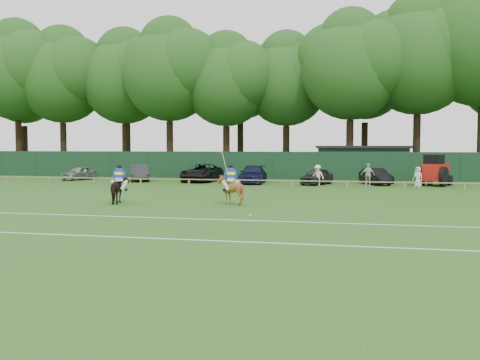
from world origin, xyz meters
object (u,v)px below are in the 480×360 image
(spectator_mid, at_px, (368,175))
(tractor, at_px, (435,171))
(sedan_navy, at_px, (253,175))
(hatch_grey, at_px, (317,176))
(polo_ball, at_px, (250,215))
(horse_dark, at_px, (119,189))
(spectator_left, at_px, (318,175))
(sedan_silver, at_px, (79,173))
(horse_chestnut, at_px, (231,190))
(spectator_right, at_px, (418,177))
(suv_black, at_px, (202,173))
(sedan_grey, at_px, (140,173))
(utility_shed, at_px, (363,162))
(estate_black, at_px, (376,176))

(spectator_mid, height_order, tractor, tractor)
(sedan_navy, xyz_separation_m, hatch_grey, (5.20, -0.36, -0.07))
(polo_ball, bearing_deg, horse_dark, 154.86)
(sedan_navy, xyz_separation_m, polo_ball, (4.20, -20.86, -0.66))
(polo_ball, bearing_deg, spectator_left, 86.44)
(tractor, bearing_deg, sedan_silver, -156.31)
(sedan_navy, bearing_deg, tractor, -4.38)
(horse_chestnut, distance_m, spectator_right, 17.98)
(horse_chestnut, xyz_separation_m, tractor, (11.80, 16.56, 0.35))
(sedan_navy, bearing_deg, horse_dark, -106.73)
(spectator_mid, bearing_deg, horse_chestnut, -111.04)
(horse_dark, relative_size, sedan_navy, 0.37)
(suv_black, bearing_deg, sedan_grey, -174.50)
(spectator_mid, distance_m, polo_ball, 19.94)
(spectator_mid, height_order, utility_shed, utility_shed)
(hatch_grey, xyz_separation_m, spectator_mid, (3.89, -1.19, 0.22))
(sedan_navy, height_order, spectator_mid, spectator_mid)
(horse_dark, height_order, tractor, tractor)
(hatch_grey, relative_size, spectator_left, 2.35)
(polo_ball, bearing_deg, spectator_right, 66.11)
(sedan_silver, relative_size, sedan_navy, 0.75)
(horse_chestnut, bearing_deg, sedan_grey, -73.57)
(sedan_grey, relative_size, polo_ball, 48.58)
(horse_chestnut, distance_m, polo_ball, 4.90)
(sedan_navy, bearing_deg, suv_black, 163.03)
(horse_chestnut, xyz_separation_m, polo_ball, (1.97, -4.43, -0.72))
(suv_black, distance_m, sedan_navy, 4.70)
(spectator_mid, height_order, spectator_right, spectator_mid)
(utility_shed, bearing_deg, estate_black, -82.56)
(horse_dark, xyz_separation_m, spectator_right, (16.26, 15.42, 0.00))
(spectator_mid, bearing_deg, polo_ball, -100.49)
(horse_chestnut, relative_size, polo_ball, 17.10)
(horse_dark, relative_size, sedan_grey, 0.41)
(sedan_silver, distance_m, utility_shed, 25.83)
(suv_black, height_order, spectator_right, spectator_right)
(horse_dark, height_order, spectator_mid, spectator_mid)
(suv_black, bearing_deg, spectator_right, -8.05)
(spectator_mid, bearing_deg, spectator_left, -173.36)
(sedan_silver, distance_m, spectator_mid, 25.11)
(sedan_grey, xyz_separation_m, hatch_grey, (15.24, -0.93, -0.08))
(sedan_silver, height_order, spectator_right, spectator_right)
(estate_black, height_order, spectator_mid, spectator_mid)
(horse_chestnut, relative_size, sedan_grey, 0.35)
(polo_ball, distance_m, tractor, 23.20)
(sedan_grey, height_order, sedan_navy, sedan_grey)
(estate_black, xyz_separation_m, spectator_mid, (-0.61, -2.22, 0.22))
(spectator_left, bearing_deg, horse_dark, -98.43)
(spectator_left, relative_size, tractor, 0.47)
(sedan_grey, bearing_deg, sedan_silver, 154.01)
(hatch_grey, xyz_separation_m, tractor, (8.83, 0.49, 0.49))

